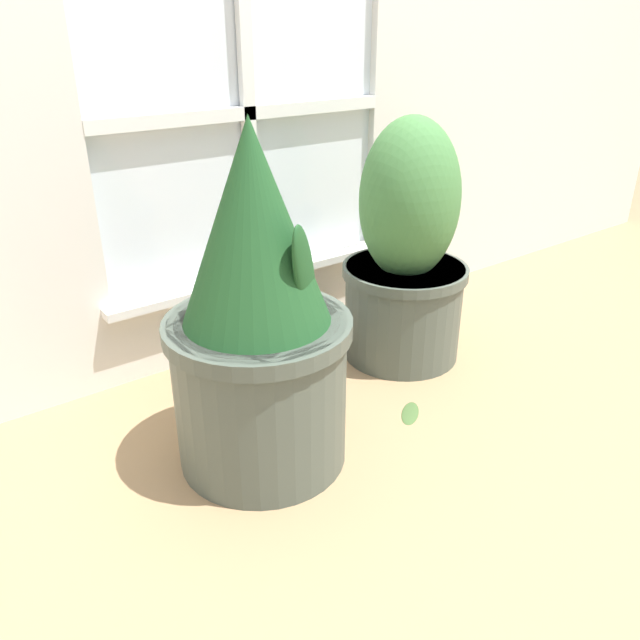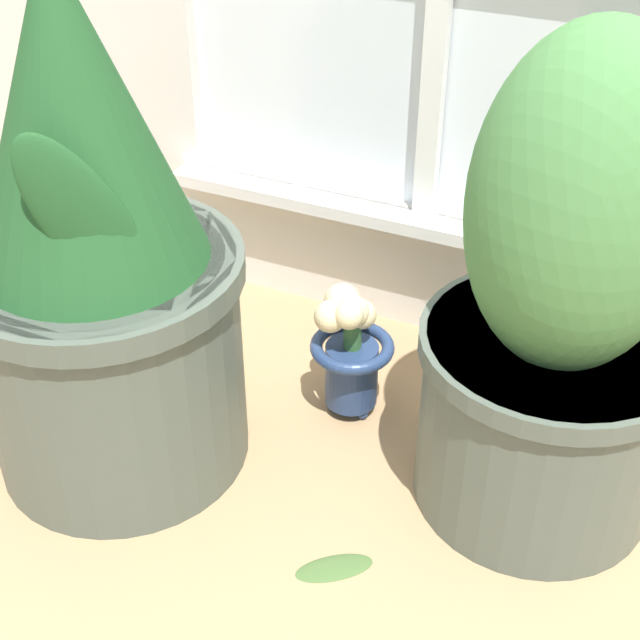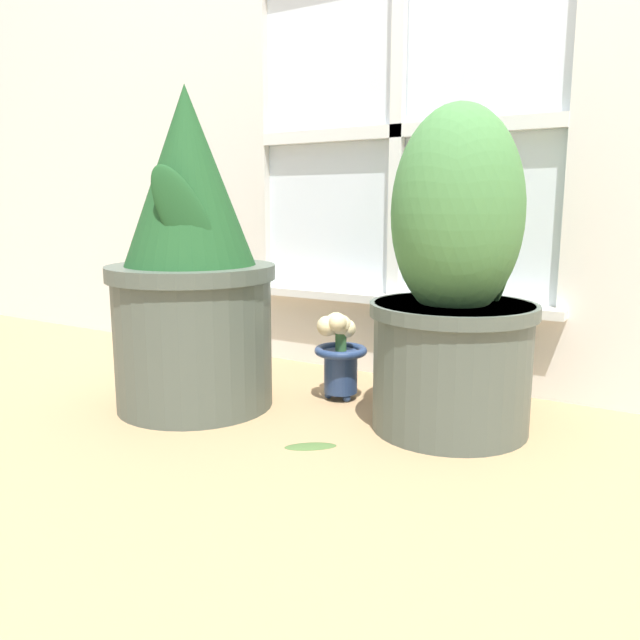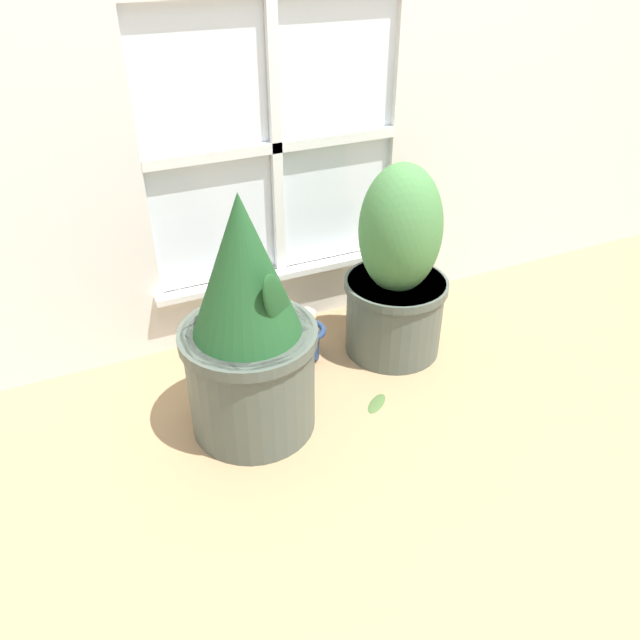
# 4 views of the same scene
# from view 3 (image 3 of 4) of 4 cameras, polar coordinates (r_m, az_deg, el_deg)

# --- Properties ---
(ground_plane) EXTENTS (10.00, 10.00, 0.00)m
(ground_plane) POSITION_cam_3_polar(r_m,az_deg,el_deg) (1.33, -5.88, -11.49)
(ground_plane) COLOR tan
(potted_plant_left) EXTENTS (0.41, 0.41, 0.77)m
(potted_plant_left) POSITION_cam_3_polar(r_m,az_deg,el_deg) (1.55, -11.71, 4.74)
(potted_plant_left) COLOR #4C564C
(potted_plant_left) RESTS_ON ground_plane
(potted_plant_right) EXTENTS (0.37, 0.37, 0.71)m
(potted_plant_right) POSITION_cam_3_polar(r_m,az_deg,el_deg) (1.39, 12.19, 2.65)
(potted_plant_right) COLOR #4C564C
(potted_plant_right) RESTS_ON ground_plane
(flower_vase) EXTENTS (0.14, 0.14, 0.23)m
(flower_vase) POSITION_cam_3_polar(r_m,az_deg,el_deg) (1.61, 1.79, -2.81)
(flower_vase) COLOR navy
(flower_vase) RESTS_ON ground_plane
(fallen_leaf) EXTENTS (0.11, 0.10, 0.01)m
(fallen_leaf) POSITION_cam_3_polar(r_m,az_deg,el_deg) (1.33, -0.87, -11.35)
(fallen_leaf) COLOR #476633
(fallen_leaf) RESTS_ON ground_plane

